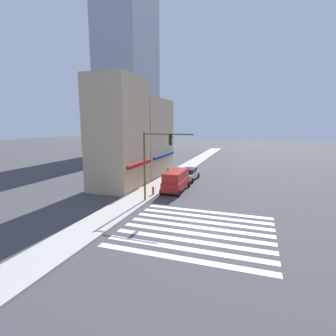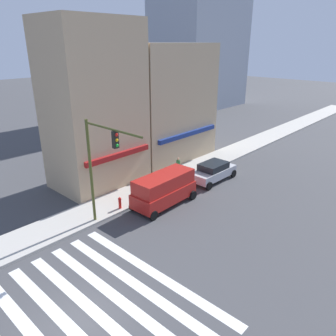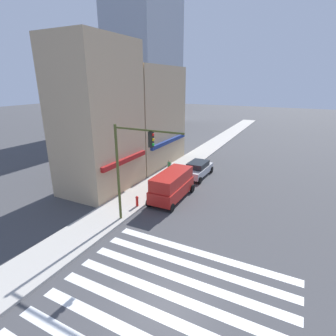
% 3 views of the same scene
% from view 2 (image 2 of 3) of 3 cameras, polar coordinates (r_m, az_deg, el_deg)
% --- Properties ---
extents(ground_plane, '(200.00, 200.00, 0.00)m').
position_cam_2_polar(ground_plane, '(15.82, -14.65, -24.19)').
color(ground_plane, '#424244').
extents(sidewalk_left, '(120.00, 3.00, 0.15)m').
position_cam_2_polar(sidewalk_left, '(21.30, -26.14, -12.42)').
color(sidewalk_left, '#B2ADA3').
rests_on(sidewalk_left, ground_plane).
extents(crosswalk_stripes, '(8.98, 10.80, 0.01)m').
position_cam_2_polar(crosswalk_stripes, '(15.82, -14.65, -24.18)').
color(crosswalk_stripes, silver).
rests_on(crosswalk_stripes, ground_plane).
extents(storefront_row, '(16.62, 5.30, 12.82)m').
position_cam_2_polar(storefront_row, '(29.29, -5.35, 10.89)').
color(storefront_row, tan).
rests_on(storefront_row, ground_plane).
extents(traffic_signal, '(0.32, 4.89, 6.85)m').
position_cam_2_polar(traffic_signal, '(19.68, -11.79, 1.59)').
color(traffic_signal, '#474C1E').
rests_on(traffic_signal, ground_plane).
extents(van_red, '(5.04, 2.22, 2.34)m').
position_cam_2_polar(van_red, '(23.43, -0.69, -3.59)').
color(van_red, '#B21E19').
rests_on(van_red, ground_plane).
extents(sedan_silver, '(4.43, 2.02, 1.59)m').
position_cam_2_polar(sedan_silver, '(27.97, 7.87, -0.56)').
color(sedan_silver, '#B7B7BC').
rests_on(sedan_silver, ground_plane).
extents(pedestrian_green_top, '(0.32, 0.32, 1.77)m').
position_cam_2_polar(pedestrian_green_top, '(28.01, 1.78, 0.18)').
color(pedestrian_green_top, '#23232D').
rests_on(pedestrian_green_top, sidewalk_left).
extents(fire_hydrant, '(0.24, 0.24, 0.84)m').
position_cam_2_polar(fire_hydrant, '(23.21, -8.38, -5.93)').
color(fire_hydrant, red).
rests_on(fire_hydrant, sidewalk_left).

